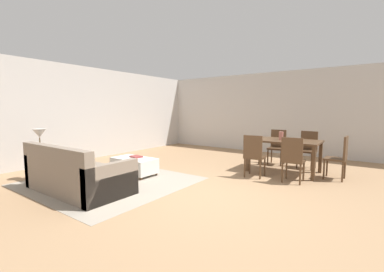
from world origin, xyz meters
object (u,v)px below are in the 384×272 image
at_px(table_lamp, 39,134).
at_px(book_on_ottoman, 136,157).
at_px(ottoman_table, 134,165).
at_px(dining_chair_far_left, 277,145).
at_px(dining_chair_far_right, 308,147).
at_px(dining_table, 284,144).
at_px(couch, 76,175).
at_px(dining_chair_near_left, 254,154).
at_px(side_table, 41,159).
at_px(vase_centerpiece, 281,136).
at_px(dining_chair_near_right, 293,157).
at_px(dining_chair_head_east, 340,155).

xyz_separation_m(table_lamp, book_on_ottoman, (1.24, 1.49, -0.55)).
xyz_separation_m(ottoman_table, dining_chair_far_left, (2.25, 3.02, 0.30)).
bearing_deg(dining_chair_far_left, table_lamp, -128.31).
bearing_deg(dining_chair_far_right, dining_table, -114.14).
bearing_deg(dining_chair_far_left, dining_table, -63.50).
bearing_deg(couch, dining_chair_near_left, 51.15).
bearing_deg(dining_chair_far_right, book_on_ottoman, -135.81).
xyz_separation_m(couch, side_table, (-1.31, -0.02, 0.15)).
height_order(dining_table, dining_chair_far_left, dining_chair_far_left).
bearing_deg(ottoman_table, dining_chair_near_left, 30.80).
xyz_separation_m(ottoman_table, vase_centerpiece, (2.57, 2.24, 0.63)).
bearing_deg(couch, dining_chair_near_right, 43.03).
height_order(side_table, dining_table, dining_table).
relative_size(dining_chair_head_east, book_on_ottoman, 3.54).
xyz_separation_m(couch, dining_chair_far_left, (2.20, 4.42, 0.23)).
bearing_deg(dining_chair_far_right, dining_chair_near_left, -114.07).
distance_m(side_table, dining_chair_head_east, 6.22).
relative_size(side_table, dining_chair_far_left, 0.59).
height_order(table_lamp, dining_table, table_lamp).
distance_m(dining_chair_near_left, vase_centerpiece, 0.99).
distance_m(side_table, dining_chair_far_right, 6.16).
bearing_deg(dining_chair_far_right, dining_chair_head_east, -45.78).
distance_m(dining_table, dining_chair_near_left, 0.96).
bearing_deg(dining_chair_far_right, couch, -123.84).
height_order(dining_chair_near_right, dining_chair_head_east, same).
relative_size(ottoman_table, table_lamp, 1.93).
xyz_separation_m(dining_chair_near_left, dining_chair_far_left, (-0.02, 1.67, 0.00)).
height_order(couch, dining_chair_far_left, dining_chair_far_left).
bearing_deg(ottoman_table, table_lamp, -131.59).
bearing_deg(dining_chair_far_left, side_table, -128.31).
xyz_separation_m(dining_chair_far_left, book_on_ottoman, (-2.27, -2.95, -0.12)).
height_order(dining_table, dining_chair_near_left, dining_chair_near_left).
height_order(dining_chair_near_left, dining_chair_far_right, same).
xyz_separation_m(side_table, dining_chair_near_right, (4.32, 2.82, 0.09)).
distance_m(table_lamp, dining_chair_near_left, 4.50).
relative_size(couch, dining_chair_near_left, 2.19).
bearing_deg(couch, vase_centerpiece, 55.24).
height_order(side_table, vase_centerpiece, vase_centerpiece).
distance_m(dining_chair_near_left, dining_chair_far_left, 1.67).
distance_m(ottoman_table, dining_chair_far_right, 4.27).
xyz_separation_m(dining_chair_near_left, vase_centerpiece, (0.30, 0.88, 0.33)).
bearing_deg(dining_chair_near_right, dining_chair_far_right, 91.61).
relative_size(table_lamp, dining_chair_head_east, 0.57).
xyz_separation_m(dining_chair_near_left, dining_chair_near_right, (0.79, 0.05, 0.00)).
relative_size(vase_centerpiece, book_on_ottoman, 0.72).
bearing_deg(ottoman_table, dining_chair_far_left, 53.34).
bearing_deg(dining_chair_near_left, dining_chair_near_right, 3.85).
distance_m(ottoman_table, dining_chair_near_right, 3.38).
height_order(side_table, dining_chair_far_right, dining_chair_far_right).
relative_size(side_table, dining_table, 0.35).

